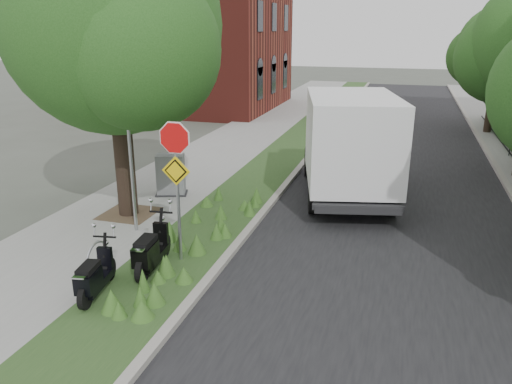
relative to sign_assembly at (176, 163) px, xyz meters
The scene contains 16 objects.
ground 2.78m from the sign_assembly, 22.62° to the right, with size 120.00×120.00×0.00m, color #4C5147.
sidewalk_near 10.10m from the sign_assembly, 106.84° to the left, with size 3.50×60.00×0.12m, color gray.
verge 9.69m from the sign_assembly, 90.61° to the left, with size 2.00×60.00×0.12m, color #2B491F.
kerb_near 9.73m from the sign_assembly, 84.54° to the left, with size 0.20×60.00×0.13m, color #9E9991.
road 10.65m from the sign_assembly, 64.96° to the left, with size 7.00×60.00×0.01m, color black.
kerb_far 12.50m from the sign_assembly, 50.01° to the left, with size 0.20×60.00×0.13m, color #9E9991.
street_tree_main 4.30m from the sign_assembly, 139.63° to the left, with size 6.21×5.54×7.66m.
bare_post 2.18m from the sign_assembly, 145.95° to the left, with size 0.08×0.08×4.00m.
bike_hoop 2.54m from the sign_assembly, 137.69° to the right, with size 0.06×0.78×0.77m.
sign_assembly is the anchor object (origin of this frame).
brick_building 22.97m from the sign_assembly, 110.72° to the left, with size 9.40×10.40×8.30m.
far_tree_c 19.42m from the sign_assembly, 64.46° to the left, with size 4.37×3.89×5.93m.
scooter_near 1.98m from the sign_assembly, 114.76° to the right, with size 0.48×1.76×0.84m.
scooter_far 2.84m from the sign_assembly, 113.72° to the right, with size 0.51×1.57×0.75m.
box_truck 6.58m from the sign_assembly, 63.74° to the left, with size 3.63×6.38×2.72m.
utility_cabinet 4.95m from the sign_assembly, 118.35° to the left, with size 1.09×0.89×1.25m.
Camera 1 is at (3.10, -8.55, 5.02)m, focal length 35.00 mm.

